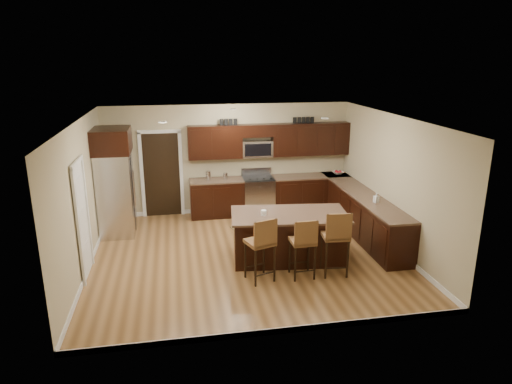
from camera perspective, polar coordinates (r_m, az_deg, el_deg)
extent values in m
plane|color=olive|center=(9.17, -1.14, -7.87)|extent=(6.00, 6.00, 0.00)
plane|color=silver|center=(8.41, -1.24, 9.11)|extent=(6.00, 6.00, 0.00)
plane|color=tan|center=(11.33, -3.41, 4.12)|extent=(6.00, 0.00, 6.00)
plane|color=tan|center=(8.76, -20.95, -0.75)|extent=(0.00, 5.50, 5.50)
plane|color=tan|center=(9.62, 16.75, 1.15)|extent=(0.00, 5.50, 5.50)
cube|color=black|center=(11.25, -4.91, -0.82)|extent=(1.30, 0.60, 0.88)
cube|color=black|center=(11.69, 6.77, -0.19)|extent=(1.94, 0.60, 0.88)
cube|color=black|center=(10.17, 13.63, -3.16)|extent=(0.60, 3.35, 0.88)
cube|color=brown|center=(11.12, -4.97, 1.44)|extent=(1.30, 0.63, 0.04)
cube|color=brown|center=(11.57, 6.85, 1.99)|extent=(1.94, 0.63, 0.04)
cube|color=brown|center=(10.02, 13.80, -0.69)|extent=(0.63, 3.35, 0.04)
cube|color=black|center=(11.05, -5.16, 6.23)|extent=(1.30, 0.33, 0.80)
cube|color=black|center=(11.50, 6.81, 6.60)|extent=(1.94, 0.33, 0.80)
cube|color=black|center=(11.14, 0.14, 7.69)|extent=(0.76, 0.33, 0.30)
cube|color=silver|center=(11.38, 0.25, -0.50)|extent=(0.76, 0.64, 0.90)
cube|color=black|center=(11.25, 0.26, 1.74)|extent=(0.76, 0.60, 0.03)
cube|color=black|center=(11.10, 0.54, -0.95)|extent=(0.65, 0.01, 0.45)
cube|color=silver|center=(11.48, 0.01, 2.61)|extent=(0.76, 0.05, 0.18)
cube|color=silver|center=(11.24, 0.12, 5.44)|extent=(0.76, 0.31, 0.40)
cube|color=black|center=(11.32, -11.69, 2.12)|extent=(0.85, 0.03, 2.06)
cube|color=white|center=(8.58, -20.94, -3.44)|extent=(0.03, 0.80, 2.04)
cube|color=black|center=(8.89, 4.13, -5.64)|extent=(2.21, 1.29, 0.88)
cube|color=brown|center=(8.72, 4.19, -2.84)|extent=(2.32, 1.40, 0.04)
cube|color=black|center=(9.04, 4.08, -7.96)|extent=(2.12, 1.20, 0.09)
cube|color=brown|center=(7.93, 0.47, -6.29)|extent=(0.56, 0.56, 0.06)
cube|color=brown|center=(7.68, 1.21, -5.22)|extent=(0.43, 0.18, 0.47)
cylinder|color=black|center=(7.89, -0.64, -9.40)|extent=(0.04, 0.04, 0.68)
cylinder|color=black|center=(7.95, 2.08, -9.18)|extent=(0.04, 0.04, 0.68)
cylinder|color=black|center=(8.22, -1.08, -8.27)|extent=(0.04, 0.04, 0.68)
cylinder|color=black|center=(8.28, 1.52, -8.07)|extent=(0.04, 0.04, 0.68)
cube|color=brown|center=(8.11, 5.84, -6.13)|extent=(0.43, 0.43, 0.06)
cube|color=brown|center=(7.87, 6.30, -5.18)|extent=(0.42, 0.05, 0.45)
cylinder|color=black|center=(8.06, 4.88, -9.02)|extent=(0.04, 0.04, 0.64)
cylinder|color=black|center=(8.15, 7.33, -8.78)|extent=(0.04, 0.04, 0.64)
cylinder|color=black|center=(8.37, 4.24, -7.99)|extent=(0.04, 0.04, 0.64)
cylinder|color=black|center=(8.46, 6.61, -7.77)|extent=(0.04, 0.04, 0.64)
cube|color=brown|center=(8.27, 9.87, -5.39)|extent=(0.49, 0.49, 0.06)
cube|color=brown|center=(8.00, 10.32, -4.35)|extent=(0.46, 0.08, 0.49)
cylinder|color=black|center=(8.19, 8.90, -8.49)|extent=(0.04, 0.04, 0.70)
cylinder|color=black|center=(8.32, 11.47, -8.22)|extent=(0.04, 0.04, 0.70)
cylinder|color=black|center=(8.53, 8.05, -7.41)|extent=(0.04, 0.04, 0.70)
cylinder|color=black|center=(8.65, 10.52, -7.17)|extent=(0.04, 0.04, 0.70)
cube|color=silver|center=(10.41, -17.09, -0.23)|extent=(0.72, 0.91, 1.83)
cube|color=black|center=(10.37, -15.09, -0.13)|extent=(0.01, 0.02, 1.74)
cylinder|color=silver|center=(10.26, -15.02, 0.24)|extent=(0.02, 0.02, 0.81)
cylinder|color=silver|center=(10.42, -14.95, 0.48)|extent=(0.02, 0.02, 0.81)
cube|color=black|center=(10.14, -17.65, 6.13)|extent=(0.78, 0.97, 0.52)
cube|color=brown|center=(10.53, -0.32, -4.50)|extent=(1.07, 0.86, 0.01)
imported|color=silver|center=(11.78, 10.21, 2.39)|extent=(0.35, 0.35, 0.07)
imported|color=#B2B2B2|center=(9.64, 14.80, -0.70)|extent=(0.11, 0.12, 0.20)
cylinder|color=silver|center=(11.07, -5.97, 2.05)|extent=(0.12, 0.12, 0.22)
cylinder|color=silver|center=(11.11, -3.84, 2.00)|extent=(0.11, 0.11, 0.16)
cylinder|color=white|center=(8.59, 0.97, -2.61)|extent=(0.10, 0.10, 0.10)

